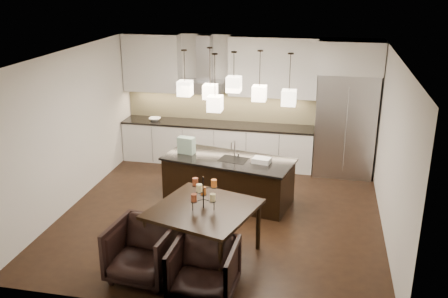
% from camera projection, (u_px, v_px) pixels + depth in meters
% --- Properties ---
extents(floor, '(5.50, 5.50, 0.02)m').
position_uv_depth(floor, '(222.00, 214.00, 8.86)').
color(floor, black).
rests_on(floor, ground).
extents(ceiling, '(5.50, 5.50, 0.02)m').
position_uv_depth(ceiling, '(221.00, 55.00, 7.91)').
color(ceiling, white).
rests_on(ceiling, wall_back).
extents(wall_back, '(5.50, 0.02, 2.80)m').
position_uv_depth(wall_back, '(248.00, 100.00, 10.93)').
color(wall_back, silver).
rests_on(wall_back, ground).
extents(wall_front, '(5.50, 0.02, 2.80)m').
position_uv_depth(wall_front, '(173.00, 212.00, 5.84)').
color(wall_front, silver).
rests_on(wall_front, ground).
extents(wall_left, '(0.02, 5.50, 2.80)m').
position_uv_depth(wall_left, '(71.00, 129.00, 8.91)').
color(wall_left, silver).
rests_on(wall_left, ground).
extents(wall_right, '(0.02, 5.50, 2.80)m').
position_uv_depth(wall_right, '(393.00, 150.00, 7.85)').
color(wall_right, silver).
rests_on(wall_right, ground).
extents(refrigerator, '(1.20, 0.72, 2.15)m').
position_uv_depth(refrigerator, '(345.00, 125.00, 10.28)').
color(refrigerator, '#B7B7BA').
rests_on(refrigerator, floor).
extents(fridge_panel, '(1.26, 0.72, 0.65)m').
position_uv_depth(fridge_panel, '(351.00, 57.00, 9.81)').
color(fridge_panel, silver).
rests_on(fridge_panel, refrigerator).
extents(lower_cabinets, '(4.21, 0.62, 0.88)m').
position_uv_depth(lower_cabinets, '(217.00, 144.00, 11.07)').
color(lower_cabinets, silver).
rests_on(lower_cabinets, floor).
extents(countertop, '(4.21, 0.66, 0.04)m').
position_uv_depth(countertop, '(217.00, 124.00, 10.91)').
color(countertop, black).
rests_on(countertop, lower_cabinets).
extents(backsplash, '(4.21, 0.02, 0.63)m').
position_uv_depth(backsplash, '(220.00, 106.00, 11.08)').
color(backsplash, tan).
rests_on(backsplash, countertop).
extents(upper_cab_left, '(1.25, 0.35, 1.25)m').
position_uv_depth(upper_cab_left, '(152.00, 63.00, 10.90)').
color(upper_cab_left, silver).
rests_on(upper_cab_left, wall_back).
extents(upper_cab_right, '(1.85, 0.35, 1.25)m').
position_uv_depth(upper_cab_right, '(273.00, 67.00, 10.39)').
color(upper_cab_right, silver).
rests_on(upper_cab_right, wall_back).
extents(hood_canopy, '(0.90, 0.52, 0.24)m').
position_uv_depth(hood_canopy, '(204.00, 87.00, 10.74)').
color(hood_canopy, '#B7B7BA').
rests_on(hood_canopy, wall_back).
extents(hood_chimney, '(0.30, 0.28, 0.96)m').
position_uv_depth(hood_chimney, '(204.00, 58.00, 10.64)').
color(hood_chimney, '#B7B7BA').
rests_on(hood_chimney, hood_canopy).
extents(fruit_bowl, '(0.29, 0.29, 0.06)m').
position_uv_depth(fruit_bowl, '(155.00, 119.00, 11.12)').
color(fruit_bowl, silver).
rests_on(fruit_bowl, countertop).
extents(island_body, '(2.42, 1.35, 0.80)m').
position_uv_depth(island_body, '(228.00, 181.00, 9.24)').
color(island_body, black).
rests_on(island_body, floor).
extents(island_top, '(2.51, 1.43, 0.04)m').
position_uv_depth(island_top, '(228.00, 159.00, 9.10)').
color(island_top, black).
rests_on(island_top, island_body).
extents(faucet, '(0.13, 0.23, 0.35)m').
position_uv_depth(faucet, '(235.00, 149.00, 9.08)').
color(faucet, silver).
rests_on(faucet, island_top).
extents(tote_bag, '(0.34, 0.22, 0.31)m').
position_uv_depth(tote_bag, '(186.00, 145.00, 9.31)').
color(tote_bag, '#2A663A').
rests_on(tote_bag, island_top).
extents(food_container, '(0.35, 0.28, 0.09)m').
position_uv_depth(food_container, '(262.00, 160.00, 8.87)').
color(food_container, silver).
rests_on(food_container, island_top).
extents(dining_table, '(1.71, 1.71, 0.83)m').
position_uv_depth(dining_table, '(204.00, 233.00, 7.37)').
color(dining_table, black).
rests_on(dining_table, floor).
extents(candelabra, '(0.49, 0.49, 0.48)m').
position_uv_depth(candelabra, '(203.00, 192.00, 7.15)').
color(candelabra, black).
rests_on(candelabra, dining_table).
extents(candle_a, '(0.10, 0.10, 0.11)m').
position_uv_depth(candle_a, '(213.00, 197.00, 7.09)').
color(candle_a, beige).
rests_on(candle_a, candelabra).
extents(candle_b, '(0.10, 0.10, 0.11)m').
position_uv_depth(candle_b, '(203.00, 191.00, 7.31)').
color(candle_b, orange).
rests_on(candle_b, candelabra).
extents(candle_c, '(0.10, 0.10, 0.11)m').
position_uv_depth(candle_c, '(194.00, 198.00, 7.09)').
color(candle_c, brown).
rests_on(candle_c, candelabra).
extents(candle_d, '(0.10, 0.10, 0.11)m').
position_uv_depth(candle_d, '(214.00, 183.00, 7.13)').
color(candle_d, orange).
rests_on(candle_d, candelabra).
extents(candle_e, '(0.10, 0.10, 0.11)m').
position_uv_depth(candle_e, '(195.00, 182.00, 7.18)').
color(candle_e, brown).
rests_on(candle_e, candelabra).
extents(candle_f, '(0.10, 0.10, 0.11)m').
position_uv_depth(candle_f, '(199.00, 188.00, 6.97)').
color(candle_f, beige).
rests_on(candle_f, candelabra).
extents(armchair_left, '(0.95, 0.97, 0.81)m').
position_uv_depth(armchair_left, '(143.00, 251.00, 6.90)').
color(armchair_left, black).
rests_on(armchair_left, floor).
extents(armchair_right, '(0.85, 0.88, 0.78)m').
position_uv_depth(armchair_right, '(204.00, 271.00, 6.48)').
color(armchair_right, black).
rests_on(armchair_right, floor).
extents(pendant_a, '(0.24, 0.24, 0.26)m').
position_uv_depth(pendant_a, '(185.00, 88.00, 8.72)').
color(pendant_a, beige).
rests_on(pendant_a, ceiling).
extents(pendant_b, '(0.24, 0.24, 0.26)m').
position_uv_depth(pendant_b, '(210.00, 92.00, 9.05)').
color(pendant_b, beige).
rests_on(pendant_b, ceiling).
extents(pendant_c, '(0.24, 0.24, 0.26)m').
position_uv_depth(pendant_c, '(234.00, 84.00, 8.49)').
color(pendant_c, beige).
rests_on(pendant_c, ceiling).
extents(pendant_d, '(0.24, 0.24, 0.26)m').
position_uv_depth(pendant_d, '(259.00, 93.00, 8.69)').
color(pendant_d, beige).
rests_on(pendant_d, ceiling).
extents(pendant_e, '(0.24, 0.24, 0.26)m').
position_uv_depth(pendant_e, '(289.00, 98.00, 8.40)').
color(pendant_e, beige).
rests_on(pendant_e, ceiling).
extents(pendant_f, '(0.24, 0.24, 0.26)m').
position_uv_depth(pendant_f, '(215.00, 104.00, 8.40)').
color(pendant_f, beige).
rests_on(pendant_f, ceiling).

